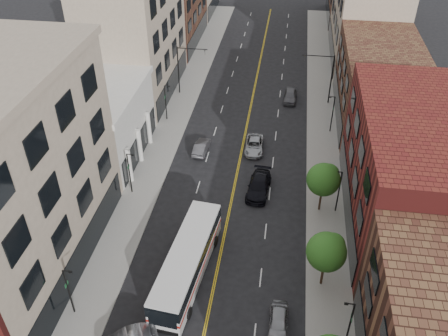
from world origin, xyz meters
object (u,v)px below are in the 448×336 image
at_px(car_parked_far, 278,322).
at_px(car_lane_b, 254,145).
at_px(city_bus, 187,260).
at_px(car_lane_behind, 201,147).
at_px(car_lane_c, 290,96).
at_px(car_lane_a, 259,186).

relative_size(car_parked_far, car_lane_b, 0.81).
relative_size(city_bus, car_parked_far, 3.27).
xyz_separation_m(city_bus, car_parked_far, (8.28, -4.30, -1.24)).
xyz_separation_m(car_lane_behind, car_lane_c, (10.41, 15.06, 0.09)).
xyz_separation_m(car_parked_far, car_lane_c, (-0.30, 39.10, 0.09)).
bearing_deg(city_bus, car_lane_behind, 102.77).
height_order(car_parked_far, car_lane_a, car_lane_a).
relative_size(car_parked_far, car_lane_behind, 0.96).
height_order(city_bus, car_parked_far, city_bus).
bearing_deg(car_lane_c, city_bus, -101.17).
xyz_separation_m(city_bus, car_lane_c, (7.98, 34.80, -1.15)).
relative_size(car_parked_far, car_lane_a, 0.71).
height_order(car_lane_a, car_lane_c, car_lane_a).
height_order(car_lane_behind, car_lane_a, car_lane_a).
relative_size(car_lane_a, car_lane_c, 1.24).
height_order(city_bus, car_lane_c, city_bus).
bearing_deg(city_bus, car_lane_b, 85.04).
distance_m(car_lane_behind, car_lane_b, 6.54).
height_order(city_bus, car_lane_b, city_bus).
bearing_deg(car_parked_far, car_lane_b, 99.76).
distance_m(car_lane_behind, car_lane_a, 10.31).
bearing_deg(car_lane_behind, car_lane_a, 141.44).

